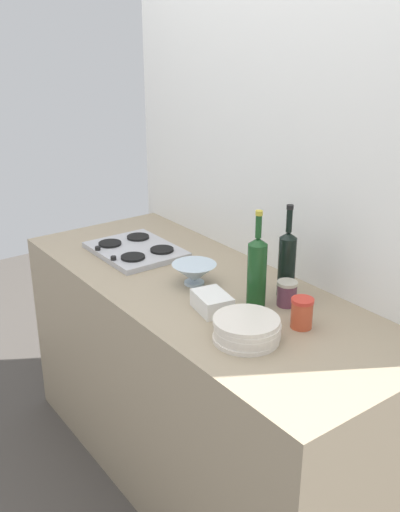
# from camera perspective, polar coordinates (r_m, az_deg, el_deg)

# --- Properties ---
(ground_plane) EXTENTS (6.00, 6.00, 0.00)m
(ground_plane) POSITION_cam_1_polar(r_m,az_deg,el_deg) (2.78, 0.00, -19.98)
(ground_plane) COLOR #47423D
(ground_plane) RESTS_ON ground
(counter_block) EXTENTS (1.80, 0.70, 0.90)m
(counter_block) POSITION_cam_1_polar(r_m,az_deg,el_deg) (2.50, 0.00, -12.24)
(counter_block) COLOR tan
(counter_block) RESTS_ON ground
(backsplash_panel) EXTENTS (1.90, 0.06, 2.37)m
(backsplash_panel) POSITION_cam_1_polar(r_m,az_deg,el_deg) (2.41, 7.34, 5.58)
(backsplash_panel) COLOR white
(backsplash_panel) RESTS_ON ground
(stovetop_hob) EXTENTS (0.41, 0.32, 0.04)m
(stovetop_hob) POSITION_cam_1_polar(r_m,az_deg,el_deg) (2.61, -6.28, 0.61)
(stovetop_hob) COLOR #B2B2B7
(stovetop_hob) RESTS_ON counter_block
(plate_stack) EXTENTS (0.22, 0.22, 0.07)m
(plate_stack) POSITION_cam_1_polar(r_m,az_deg,el_deg) (1.89, 4.57, -7.11)
(plate_stack) COLOR silver
(plate_stack) RESTS_ON counter_block
(wine_bottle_leftmost) EXTENTS (0.06, 0.06, 0.35)m
(wine_bottle_leftmost) POSITION_cam_1_polar(r_m,az_deg,el_deg) (2.17, 8.43, -0.57)
(wine_bottle_leftmost) COLOR black
(wine_bottle_leftmost) RESTS_ON counter_block
(wine_bottle_mid_left) EXTENTS (0.07, 0.07, 0.36)m
(wine_bottle_mid_left) POSITION_cam_1_polar(r_m,az_deg,el_deg) (2.07, 5.54, -1.42)
(wine_bottle_mid_left) COLOR #19471E
(wine_bottle_mid_left) RESTS_ON counter_block
(mixing_bowl) EXTENTS (0.17, 0.17, 0.08)m
(mixing_bowl) POSITION_cam_1_polar(r_m,az_deg,el_deg) (2.27, -0.57, -1.67)
(mixing_bowl) COLOR silver
(mixing_bowl) RESTS_ON counter_block
(butter_dish) EXTENTS (0.17, 0.13, 0.06)m
(butter_dish) POSITION_cam_1_polar(r_m,az_deg,el_deg) (2.07, 1.17, -4.52)
(butter_dish) COLOR white
(butter_dish) RESTS_ON counter_block
(condiment_jar_front) EXTENTS (0.08, 0.08, 0.10)m
(condiment_jar_front) POSITION_cam_1_polar(r_m,az_deg,el_deg) (1.98, 9.86, -5.47)
(condiment_jar_front) COLOR #C64C2D
(condiment_jar_front) RESTS_ON counter_block
(condiment_jar_rear) EXTENTS (0.07, 0.07, 0.09)m
(condiment_jar_rear) POSITION_cam_1_polar(r_m,az_deg,el_deg) (2.12, 8.43, -3.59)
(condiment_jar_rear) COLOR #66384C
(condiment_jar_rear) RESTS_ON counter_block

